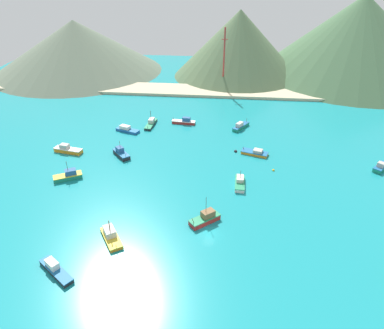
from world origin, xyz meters
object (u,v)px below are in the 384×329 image
Objects in this scene: fishing_boat_5 at (127,129)px; fishing_boat_14 at (241,126)px; fishing_boat_2 at (381,167)px; fishing_boat_9 at (240,183)px; fishing_boat_3 at (151,123)px; fishing_boat_13 at (255,152)px; fishing_boat_8 at (205,218)px; buoy_1 at (273,170)px; buoy_0 at (236,151)px; fishing_boat_1 at (69,176)px; radio_tower at (224,60)px; fishing_boat_7 at (111,236)px; fishing_boat_10 at (184,121)px; fishing_boat_11 at (68,150)px; fishing_boat_0 at (55,269)px; fishing_boat_4 at (121,153)px.

fishing_boat_5 is 42.07m from fishing_boat_14.
fishing_boat_2 is 44.19m from fishing_boat_9.
fishing_boat_3 is at bearing 161.37° from fishing_boat_2.
fishing_boat_9 is at bearing -49.17° from fishing_boat_3.
fishing_boat_5 is 1.03× the size of fishing_boat_13.
fishing_boat_2 is at bearing -9.08° from fishing_boat_13.
buoy_1 is (18.70, 25.83, -0.95)m from fishing_boat_8.
fishing_boat_3 is 9.97m from fishing_boat_5.
buoy_0 is (31.92, -18.42, -0.61)m from fishing_boat_3.
radio_tower is at bearing 63.16° from fishing_boat_1.
fishing_boat_5 is 41.42m from buoy_0.
fishing_boat_7 is 109.97m from radio_tower.
fishing_boat_3 is 1.11× the size of fishing_boat_10.
fishing_boat_1 reaches higher than fishing_boat_10.
fishing_boat_8 reaches higher than fishing_boat_11.
fishing_boat_4 is (0.00, 49.06, 0.20)m from fishing_boat_0.
fishing_boat_13 is 10.96m from buoy_1.
fishing_boat_14 is 18.90m from buoy_0.
fishing_boat_10 is 0.32× the size of radio_tower.
fishing_boat_4 is 41.94m from fishing_boat_8.
buoy_1 is at bearing -63.10° from fishing_boat_13.
fishing_boat_7 is (8.23, 10.79, 0.10)m from fishing_boat_0.
fishing_boat_4 is 0.87× the size of fishing_boat_7.
fishing_boat_0 is 8.95× the size of buoy_0.
fishing_boat_10 is at bearing 173.76° from fishing_boat_14.
fishing_boat_7 is at bearing -101.91° from radio_tower.
fishing_boat_1 is 57.89m from fishing_boat_13.
fishing_boat_2 reaches higher than fishing_boat_5.
fishing_boat_8 is (32.13, -48.71, 0.32)m from fishing_boat_5.
fishing_boat_9 is 0.90× the size of fishing_boat_14.
fishing_boat_11 is 1.12× the size of fishing_boat_14.
radio_tower is (-12.13, 63.07, 14.02)m from fishing_boat_13.
buoy_0 is (-1.03, 19.71, -0.68)m from fishing_boat_9.
fishing_boat_8 is 0.27× the size of radio_tower.
fishing_boat_7 is (11.23, -56.81, 0.15)m from fishing_boat_5.
fishing_boat_1 is 1.07× the size of fishing_boat_8.
fishing_boat_4 is at bearing 174.81° from buoy_1.
fishing_boat_9 reaches higher than fishing_boat_11.
fishing_boat_2 is 79.42m from fishing_boat_3.
fishing_boat_8 is (-50.82, -29.66, 0.18)m from fishing_boat_2.
buoy_0 is at bearing 5.93° from fishing_boat_11.
fishing_boat_5 is (-7.70, -6.33, -0.02)m from fishing_boat_3.
fishing_boat_9 is (40.64, -31.80, 0.09)m from fishing_boat_5.
radio_tower is at bearing 55.95° from fishing_boat_5.
fishing_boat_2 is 0.74× the size of fishing_boat_10.
fishing_boat_10 is 1.04× the size of fishing_boat_14.
fishing_boat_13 is at bearing -9.33° from buoy_0.
buoy_0 is at bearing -16.97° from fishing_boat_5.
fishing_boat_11 reaches higher than fishing_boat_5.
fishing_boat_0 is at bearing -87.46° from fishing_boat_5.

